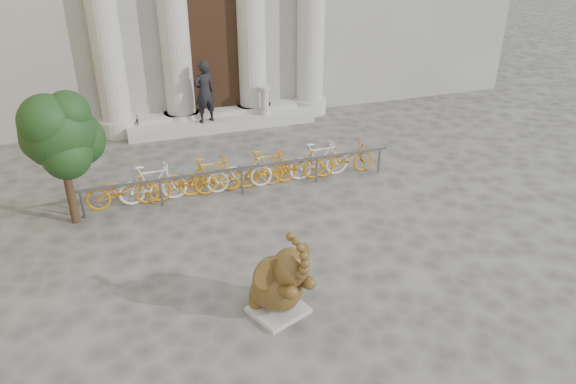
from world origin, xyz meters
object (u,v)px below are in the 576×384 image
object	(u,v)px
elephant_statue	(279,283)
bike_rack	(239,171)
tree	(60,134)
pedestrian	(204,92)

from	to	relation	value
elephant_statue	bike_rack	bearing A→B (deg)	61.99
tree	pedestrian	world-z (taller)	tree
tree	pedestrian	distance (m)	6.07
elephant_statue	tree	distance (m)	5.88
tree	elephant_statue	bearing A→B (deg)	-52.68
elephant_statue	pedestrian	xyz separation A→B (m)	(0.48, 9.07, 0.66)
bike_rack	tree	xyz separation A→B (m)	(-3.96, -0.40, 1.68)
bike_rack	pedestrian	size ratio (longest dim) A/B	4.15
bike_rack	tree	size ratio (longest dim) A/B	2.56
bike_rack	tree	bearing A→B (deg)	-174.21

